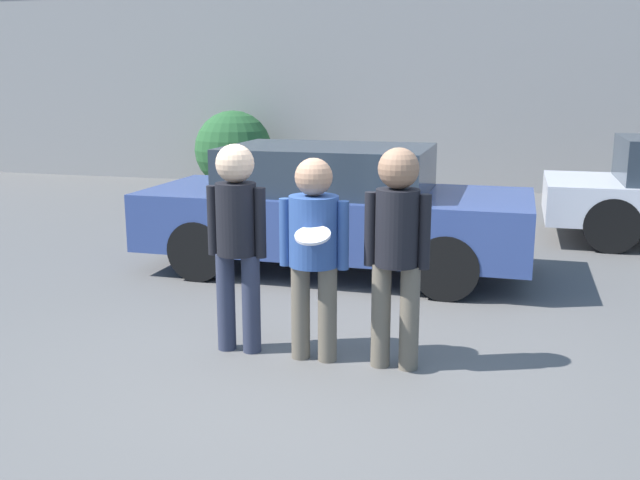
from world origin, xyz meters
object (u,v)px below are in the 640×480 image
object	(u,v)px
person_middle_with_frisbee	(314,242)
person_right	(397,240)
parked_car_near	(334,208)
shrub	(233,149)
person_left	(237,231)

from	to	relation	value
person_middle_with_frisbee	person_right	distance (m)	0.65
parked_car_near	shrub	bearing A→B (deg)	121.83
person_right	shrub	world-z (taller)	person_right
person_left	person_right	bearing A→B (deg)	-0.64
person_middle_with_frisbee	shrub	world-z (taller)	person_middle_with_frisbee
parked_car_near	shrub	size ratio (longest dim) A/B	2.76
parked_car_near	person_middle_with_frisbee	bearing A→B (deg)	-78.86
person_left	person_right	size ratio (longest dim) A/B	1.00
person_right	person_middle_with_frisbee	bearing A→B (deg)	-179.28
person_left	shrub	world-z (taller)	person_left
person_right	shrub	distance (m)	9.83
person_left	person_right	xyz separation A→B (m)	(1.29, -0.01, 0.00)
person_left	parked_car_near	size ratio (longest dim) A/B	0.39
person_right	shrub	bearing A→B (deg)	119.37
person_left	shrub	xyz separation A→B (m)	(-3.53, 8.55, -0.21)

